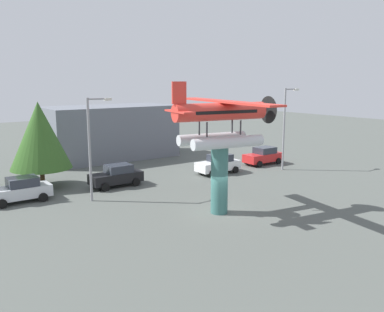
# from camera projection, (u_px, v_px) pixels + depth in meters

# --- Properties ---
(ground_plane) EXTENTS (140.00, 140.00, 0.00)m
(ground_plane) POSITION_uv_depth(u_px,v_px,m) (219.00, 213.00, 26.75)
(ground_plane) COLOR #515651
(display_pedestal) EXTENTS (1.10, 1.10, 4.40)m
(display_pedestal) POSITION_uv_depth(u_px,v_px,m) (219.00, 180.00, 26.35)
(display_pedestal) COLOR #386B66
(display_pedestal) RESTS_ON ground
(floatplane_monument) EXTENTS (7.10, 10.44, 4.00)m
(floatplane_monument) POSITION_uv_depth(u_px,v_px,m) (222.00, 119.00, 25.71)
(floatplane_monument) COLOR silver
(floatplane_monument) RESTS_ON display_pedestal
(car_near_silver) EXTENTS (4.20, 2.02, 1.76)m
(car_near_silver) POSITION_uv_depth(u_px,v_px,m) (20.00, 190.00, 28.99)
(car_near_silver) COLOR silver
(car_near_silver) RESTS_ON ground
(car_mid_black) EXTENTS (4.20, 2.02, 1.76)m
(car_mid_black) POSITION_uv_depth(u_px,v_px,m) (117.00, 176.00, 33.30)
(car_mid_black) COLOR black
(car_mid_black) RESTS_ON ground
(car_far_white) EXTENTS (4.20, 2.02, 1.76)m
(car_far_white) POSITION_uv_depth(u_px,v_px,m) (218.00, 164.00, 37.94)
(car_far_white) COLOR white
(car_far_white) RESTS_ON ground
(car_distant_red) EXTENTS (4.20, 2.02, 1.76)m
(car_distant_red) POSITION_uv_depth(u_px,v_px,m) (263.00, 156.00, 42.02)
(car_distant_red) COLOR red
(car_distant_red) RESTS_ON ground
(streetlight_primary) EXTENTS (1.84, 0.28, 7.30)m
(streetlight_primary) POSITION_uv_depth(u_px,v_px,m) (92.00, 141.00, 28.74)
(streetlight_primary) COLOR gray
(streetlight_primary) RESTS_ON ground
(streetlight_secondary) EXTENTS (1.84, 0.28, 7.74)m
(streetlight_secondary) POSITION_uv_depth(u_px,v_px,m) (286.00, 123.00, 38.92)
(streetlight_secondary) COLOR gray
(streetlight_secondary) RESTS_ON ground
(storefront_building) EXTENTS (13.79, 6.92, 5.72)m
(storefront_building) POSITION_uv_depth(u_px,v_px,m) (110.00, 132.00, 45.25)
(storefront_building) COLOR slate
(storefront_building) RESTS_ON ground
(tree_east) EXTENTS (4.76, 4.76, 6.84)m
(tree_east) POSITION_uv_depth(u_px,v_px,m) (40.00, 135.00, 32.39)
(tree_east) COLOR brown
(tree_east) RESTS_ON ground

